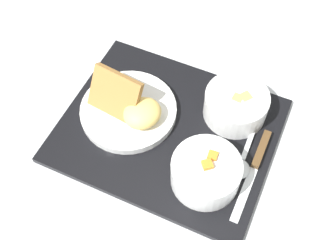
% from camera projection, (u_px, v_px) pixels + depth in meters
% --- Properties ---
extents(ground_plane, '(4.00, 4.00, 0.00)m').
position_uv_depth(ground_plane, '(168.00, 132.00, 0.83)').
color(ground_plane, silver).
extents(serving_tray, '(0.41, 0.34, 0.01)m').
position_uv_depth(serving_tray, '(168.00, 130.00, 0.82)').
color(serving_tray, black).
rests_on(serving_tray, ground_plane).
extents(bowl_salad, '(0.12, 0.12, 0.07)m').
position_uv_depth(bowl_salad, '(206.00, 172.00, 0.73)').
color(bowl_salad, white).
rests_on(bowl_salad, serving_tray).
extents(bowl_soup, '(0.12, 0.12, 0.06)m').
position_uv_depth(bowl_soup, '(236.00, 104.00, 0.81)').
color(bowl_soup, white).
rests_on(bowl_soup, serving_tray).
extents(plate_main, '(0.19, 0.19, 0.10)m').
position_uv_depth(plate_main, '(128.00, 110.00, 0.82)').
color(plate_main, white).
rests_on(plate_main, serving_tray).
extents(knife, '(0.02, 0.19, 0.01)m').
position_uv_depth(knife, '(257.00, 160.00, 0.77)').
color(knife, silver).
rests_on(knife, serving_tray).
extents(spoon, '(0.04, 0.13, 0.01)m').
position_uv_depth(spoon, '(242.00, 161.00, 0.77)').
color(spoon, silver).
rests_on(spoon, serving_tray).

